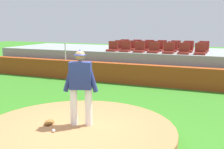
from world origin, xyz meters
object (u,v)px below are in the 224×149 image
object	(u,v)px
stadium_chair_2	(139,49)
stadium_chair_1	(125,48)
stadium_chair_6	(200,51)
stadium_chair_15	(137,46)
baseball	(54,131)
stadium_chair_13	(202,49)
fielding_glove	(49,122)
stadium_chair_5	(184,51)
pitcher	(81,82)
stadium_chair_7	(119,47)
stadium_chair_17	(162,47)
stadium_chair_19	(189,48)
stadium_chair_16	(149,46)
stadium_chair_3	(153,49)
stadium_chair_12	(187,49)
stadium_chair_8	(131,47)
stadium_chair_9	(144,48)
stadium_chair_20	(204,48)
stadium_chair_10	(158,48)
stadium_chair_11	(172,48)
stadium_chair_14	(124,46)
stadium_chair_4	(169,50)

from	to	relation	value
stadium_chair_2	stadium_chair_1	bearing A→B (deg)	-1.96
stadium_chair_6	stadium_chair_15	size ratio (longest dim) A/B	1.00
baseball	stadium_chair_13	bearing A→B (deg)	74.31
fielding_glove	stadium_chair_2	world-z (taller)	stadium_chair_2
stadium_chair_5	stadium_chair_15	xyz separation A→B (m)	(-2.77, 1.79, 0.00)
pitcher	stadium_chair_7	distance (m)	8.29
stadium_chair_15	stadium_chair_17	world-z (taller)	same
stadium_chair_19	stadium_chair_16	bearing A→B (deg)	0.40
pitcher	stadium_chair_13	size ratio (longest dim) A/B	3.66
stadium_chair_3	stadium_chair_12	distance (m)	1.70
stadium_chair_8	stadium_chair_9	xyz separation A→B (m)	(0.70, 0.01, 0.00)
stadium_chair_1	stadium_chair_20	size ratio (longest dim) A/B	1.00
stadium_chair_6	stadium_chair_10	xyz separation A→B (m)	(-2.08, 0.89, 0.00)
stadium_chair_16	stadium_chair_19	size ratio (longest dim) A/B	1.00
stadium_chair_20	stadium_chair_15	bearing A→B (deg)	0.60
stadium_chair_6	stadium_chair_11	distance (m)	1.64
stadium_chair_7	stadium_chair_20	size ratio (longest dim) A/B	1.00
pitcher	stadium_chair_10	world-z (taller)	pitcher
stadium_chair_5	stadium_chair_16	xyz separation A→B (m)	(-2.08, 1.78, 0.00)
stadium_chair_7	stadium_chair_13	world-z (taller)	same
stadium_chair_1	stadium_chair_14	xyz separation A→B (m)	(-0.69, 1.77, 0.00)
stadium_chair_10	stadium_chair_13	world-z (taller)	same
stadium_chair_8	stadium_chair_20	distance (m)	3.65
fielding_glove	stadium_chair_11	xyz separation A→B (m)	(1.40, 8.31, 1.18)
stadium_chair_4	stadium_chair_17	size ratio (longest dim) A/B	1.00
stadium_chair_5	fielding_glove	bearing A→B (deg)	74.20
stadium_chair_8	stadium_chair_11	xyz separation A→B (m)	(2.11, 0.01, 0.00)
stadium_chair_3	stadium_chair_12	bearing A→B (deg)	-147.95
stadium_chair_4	fielding_glove	bearing A→B (deg)	79.14
stadium_chair_11	stadium_chair_20	xyz separation A→B (m)	(1.42, 0.92, 0.00)
fielding_glove	stadium_chair_19	xyz separation A→B (m)	(2.08, 9.20, 1.18)
stadium_chair_10	stadium_chair_11	size ratio (longest dim) A/B	1.00
stadium_chair_2	stadium_chair_4	size ratio (longest dim) A/B	1.00
stadium_chair_3	stadium_chair_19	bearing A→B (deg)	-127.69
stadium_chair_13	stadium_chair_17	xyz separation A→B (m)	(-2.12, 0.91, 0.00)
stadium_chair_4	stadium_chair_14	world-z (taller)	same
pitcher	stadium_chair_8	world-z (taller)	pitcher
stadium_chair_9	stadium_chair_15	xyz separation A→B (m)	(-0.67, 0.89, 0.00)
stadium_chair_4	baseball	bearing A→B (deg)	82.40
stadium_chair_12	pitcher	bearing A→B (deg)	80.10
stadium_chair_7	stadium_chair_11	bearing A→B (deg)	-179.69
stadium_chair_16	stadium_chair_4	bearing A→B (deg)	127.71
stadium_chair_4	stadium_chair_13	distance (m)	1.67
stadium_chair_6	stadium_chair_13	bearing A→B (deg)	-91.69
stadium_chair_6	stadium_chair_12	bearing A→B (deg)	-52.99
stadium_chair_16	stadium_chair_19	bearing A→B (deg)	-179.60
stadium_chair_4	stadium_chair_8	world-z (taller)	same
pitcher	stadium_chair_4	world-z (taller)	pitcher
baseball	stadium_chair_13	size ratio (longest dim) A/B	0.15
stadium_chair_1	stadium_chair_8	bearing A→B (deg)	-90.87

